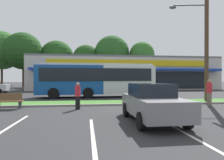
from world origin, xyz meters
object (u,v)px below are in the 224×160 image
(utility_pole, at_px, (205,30))
(car_0, at_px, (86,87))
(bus_stop_bench, at_px, (9,101))
(car_4, at_px, (130,87))
(city_bus, at_px, (96,79))
(pedestrian_near_bench, at_px, (209,92))
(pedestrian_by_pole, at_px, (78,96))
(car_1, at_px, (152,102))

(utility_pole, bearing_deg, car_0, 127.12)
(bus_stop_bench, bearing_deg, car_4, -127.88)
(car_0, bearing_deg, bus_stop_bench, -108.13)
(utility_pole, relative_size, bus_stop_bench, 6.49)
(city_bus, height_order, pedestrian_near_bench, city_bus)
(utility_pole, relative_size, city_bus, 0.92)
(bus_stop_bench, distance_m, pedestrian_by_pole, 4.10)
(pedestrian_near_bench, bearing_deg, car_4, 101.00)
(bus_stop_bench, relative_size, car_4, 0.34)
(car_0, height_order, car_1, car_1)
(car_1, relative_size, pedestrian_by_pole, 2.66)
(city_bus, xyz_separation_m, pedestrian_near_bench, (7.27, -7.00, -0.88))
(car_1, height_order, pedestrian_by_pole, pedestrian_by_pole)
(city_bus, bearing_deg, utility_pole, -34.13)
(bus_stop_bench, xyz_separation_m, car_4, (10.27, 13.20, 0.25))
(utility_pole, distance_m, car_4, 12.74)
(car_0, relative_size, pedestrian_near_bench, 2.35)
(utility_pole, relative_size, pedestrian_near_bench, 5.93)
(car_4, bearing_deg, bus_stop_bench, 52.12)
(car_1, relative_size, pedestrian_near_bench, 2.40)
(utility_pole, distance_m, city_bus, 10.33)
(city_bus, bearing_deg, car_4, 50.83)
(car_0, relative_size, car_1, 0.98)
(car_0, xyz_separation_m, pedestrian_by_pole, (-0.50, -14.49, 0.05))
(city_bus, distance_m, pedestrian_near_bench, 10.13)
(car_4, bearing_deg, car_0, -6.43)
(bus_stop_bench, height_order, car_0, car_0)
(car_1, distance_m, pedestrian_near_bench, 7.09)
(car_0, bearing_deg, car_4, -6.43)
(car_1, xyz_separation_m, car_4, (3.02, 17.56, -0.04))
(pedestrian_near_bench, height_order, pedestrian_by_pole, pedestrian_near_bench)
(car_4, height_order, pedestrian_by_pole, pedestrian_by_pole)
(city_bus, distance_m, car_1, 11.60)
(utility_pole, bearing_deg, bus_stop_bench, -172.16)
(car_0, distance_m, pedestrian_by_pole, 14.50)
(pedestrian_near_bench, bearing_deg, pedestrian_by_pole, -175.13)
(car_4, bearing_deg, city_bus, 52.18)
(bus_stop_bench, distance_m, pedestrian_near_bench, 12.79)
(car_1, bearing_deg, pedestrian_by_pole, -139.16)
(car_0, bearing_deg, pedestrian_near_bench, -59.07)
(car_1, xyz_separation_m, pedestrian_by_pole, (-3.21, 3.72, -0.01))
(city_bus, xyz_separation_m, car_0, (-0.98, 6.77, -1.02))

